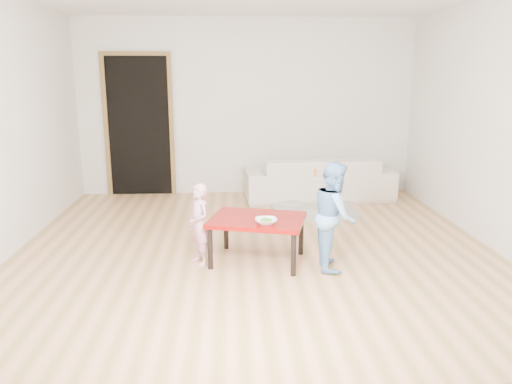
{
  "coord_description": "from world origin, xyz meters",
  "views": [
    {
      "loc": [
        -0.26,
        -5.05,
        1.83
      ],
      "look_at": [
        0.0,
        -0.2,
        0.65
      ],
      "focal_mm": 35.0,
      "sensor_mm": 36.0,
      "label": 1
    }
  ],
  "objects": [
    {
      "name": "child_blue",
      "position": [
        0.72,
        -0.6,
        0.51
      ],
      "size": [
        0.42,
        0.52,
        1.02
      ],
      "primitive_type": "imported",
      "rotation": [
        0.0,
        0.0,
        1.5
      ],
      "color": "#6A9DF7",
      "rests_on": "floor"
    },
    {
      "name": "basin",
      "position": [
        0.04,
        0.83,
        0.06
      ],
      "size": [
        0.4,
        0.4,
        0.12
      ],
      "primitive_type": "imported",
      "color": "#2C63A7",
      "rests_on": "floor"
    },
    {
      "name": "right_wall",
      "position": [
        2.5,
        0.0,
        1.3
      ],
      "size": [
        0.02,
        5.0,
        2.6
      ],
      "primitive_type": "cube",
      "color": "silver",
      "rests_on": "floor"
    },
    {
      "name": "child_pink",
      "position": [
        -0.56,
        -0.45,
        0.4
      ],
      "size": [
        0.31,
        0.35,
        0.8
      ],
      "primitive_type": "imported",
      "rotation": [
        0.0,
        0.0,
        -1.05
      ],
      "color": "pink",
      "rests_on": "floor"
    },
    {
      "name": "doorway",
      "position": [
        -1.6,
        2.48,
        1.02
      ],
      "size": [
        1.02,
        0.08,
        2.11
      ],
      "primitive_type": null,
      "color": "brown",
      "rests_on": "back_wall"
    },
    {
      "name": "sofa",
      "position": [
        1.04,
        2.05,
        0.31
      ],
      "size": [
        2.18,
        0.96,
        0.62
      ],
      "primitive_type": "imported",
      "rotation": [
        0.0,
        0.0,
        3.2
      ],
      "color": "beige",
      "rests_on": "floor"
    },
    {
      "name": "cushion",
      "position": [
        0.75,
        1.83,
        0.47
      ],
      "size": [
        0.47,
        0.43,
        0.11
      ],
      "primitive_type": "cube",
      "rotation": [
        0.0,
        0.0,
        -0.13
      ],
      "color": "orange",
      "rests_on": "sofa"
    },
    {
      "name": "broccoli",
      "position": [
        0.07,
        -0.62,
        0.47
      ],
      "size": [
        0.12,
        0.12,
        0.06
      ],
      "primitive_type": null,
      "color": "#2D5919",
      "rests_on": "red_table"
    },
    {
      "name": "blanket",
      "position": [
        0.85,
        1.36,
        0.03
      ],
      "size": [
        1.09,
        0.91,
        0.05
      ],
      "primitive_type": null,
      "rotation": [
        0.0,
        0.0,
        -0.0
      ],
      "color": "#A7A193",
      "rests_on": "floor"
    },
    {
      "name": "left_wall",
      "position": [
        -2.5,
        0.0,
        1.3
      ],
      "size": [
        0.02,
        5.0,
        2.6
      ],
      "primitive_type": "cube",
      "color": "silver",
      "rests_on": "floor"
    },
    {
      "name": "back_wall",
      "position": [
        0.0,
        2.5,
        1.3
      ],
      "size": [
        5.0,
        0.02,
        2.6
      ],
      "primitive_type": "cube",
      "color": "silver",
      "rests_on": "floor"
    },
    {
      "name": "floor",
      "position": [
        0.0,
        0.0,
        0.0
      ],
      "size": [
        5.0,
        5.0,
        0.01
      ],
      "primitive_type": "cube",
      "color": "#A08044",
      "rests_on": "ground"
    },
    {
      "name": "red_table",
      "position": [
        0.0,
        -0.42,
        0.22
      ],
      "size": [
        1.03,
        0.88,
        0.45
      ],
      "primitive_type": null,
      "rotation": [
        0.0,
        0.0,
        -0.26
      ],
      "color": "maroon",
      "rests_on": "floor"
    },
    {
      "name": "bowl",
      "position": [
        0.07,
        -0.62,
        0.47
      ],
      "size": [
        0.21,
        0.21,
        0.05
      ],
      "primitive_type": "imported",
      "color": "white",
      "rests_on": "red_table"
    }
  ]
}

